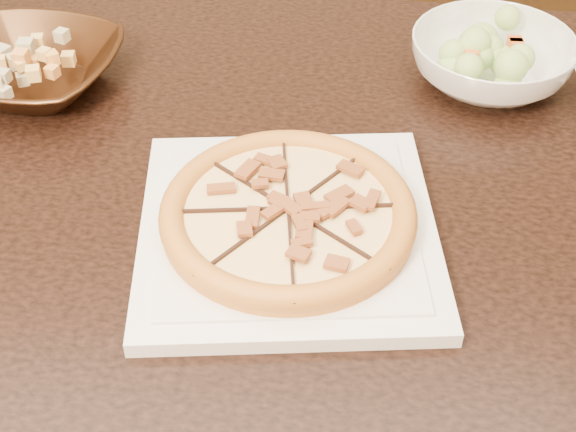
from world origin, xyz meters
name	(u,v)px	position (x,y,z in m)	size (l,w,h in m)	color
dining_table	(218,217)	(0.02, 0.12, 0.64)	(1.38, 0.97, 0.75)	black
plate	(288,229)	(0.11, -0.03, 0.76)	(0.34, 0.34, 0.02)	silver
pizza	(288,213)	(0.11, -0.03, 0.78)	(0.27, 0.27, 0.03)	#BC652C
bronze_bowl	(32,69)	(-0.24, 0.25, 0.78)	(0.23, 0.23, 0.06)	#442917
mixed_dish	(24,41)	(-0.24, 0.25, 0.82)	(0.10, 0.10, 0.03)	tan
salad_bowl	(491,61)	(0.37, 0.28, 0.78)	(0.22, 0.22, 0.07)	white
salad	(497,26)	(0.37, 0.28, 0.84)	(0.11, 0.10, 0.04)	#B4D877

